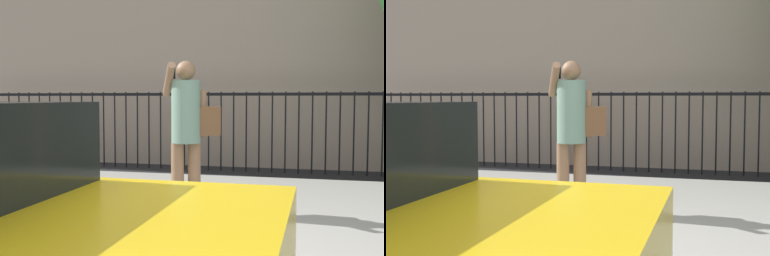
# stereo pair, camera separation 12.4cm
# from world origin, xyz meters

# --- Properties ---
(sidewalk) EXTENTS (28.00, 4.40, 0.15)m
(sidewalk) POSITION_xyz_m (0.00, 2.20, 0.07)
(sidewalk) COLOR #9E9B93
(sidewalk) RESTS_ON ground
(iron_fence) EXTENTS (12.03, 0.04, 1.60)m
(iron_fence) POSITION_xyz_m (0.00, 5.90, 1.02)
(iron_fence) COLOR black
(iron_fence) RESTS_ON ground
(pedestrian_on_phone) EXTENTS (0.73, 0.57, 1.76)m
(pedestrian_on_phone) POSITION_xyz_m (-0.29, 1.81, 1.17)
(pedestrian_on_phone) COLOR #936B4C
(pedestrian_on_phone) RESTS_ON sidewalk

